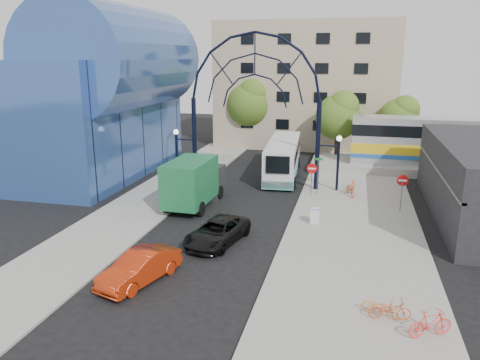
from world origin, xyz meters
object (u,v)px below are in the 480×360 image
(gateway_arch, at_px, (255,79))
(tree_north_c, at_px, (400,117))
(tree_north_b, at_px, (250,102))
(green_truck, at_px, (195,182))
(do_not_enter_sign, at_px, (402,184))
(sandwich_board, at_px, (315,214))
(bike_near_a, at_px, (351,189))
(stop_sign, at_px, (312,172))
(street_name_sign, at_px, (318,168))
(tree_north_a, at_px, (339,114))
(bike_far_b, at_px, (430,324))
(city_bus, at_px, (283,157))
(bike_far_a, at_px, (390,309))
(red_sedan, at_px, (140,268))
(black_suv, at_px, (217,232))
(bike_near_b, at_px, (353,185))
(bike_far_c, at_px, (381,307))

(gateway_arch, xyz_separation_m, tree_north_c, (12.12, 13.93, -4.28))
(gateway_arch, xyz_separation_m, tree_north_b, (-3.88, 15.93, -3.29))
(green_truck, bearing_deg, do_not_enter_sign, 9.30)
(sandwich_board, height_order, green_truck, green_truck)
(bike_near_a, bearing_deg, tree_north_c, 55.93)
(stop_sign, distance_m, sandwich_board, 6.20)
(street_name_sign, bearing_deg, bike_near_a, 4.66)
(sandwich_board, height_order, tree_north_a, tree_north_a)
(do_not_enter_sign, relative_size, bike_far_b, 1.39)
(tree_north_b, relative_size, city_bus, 0.70)
(do_not_enter_sign, height_order, bike_near_a, do_not_enter_sign)
(gateway_arch, bearing_deg, bike_far_a, -62.75)
(tree_north_a, height_order, bike_far_a, tree_north_a)
(gateway_arch, height_order, bike_far_b, gateway_arch)
(gateway_arch, distance_m, red_sedan, 19.30)
(black_suv, distance_m, bike_near_b, 14.21)
(do_not_enter_sign, xyz_separation_m, sandwich_board, (-5.40, -4.02, -1.23))
(stop_sign, distance_m, street_name_sign, 0.74)
(green_truck, xyz_separation_m, black_suv, (3.49, -6.35, -1.04))
(do_not_enter_sign, distance_m, bike_far_c, 14.37)
(sandwich_board, distance_m, bike_far_b, 12.36)
(sandwich_board, distance_m, green_truck, 8.92)
(do_not_enter_sign, height_order, sandwich_board, do_not_enter_sign)
(tree_north_b, bearing_deg, do_not_enter_sign, -53.26)
(tree_north_c, xyz_separation_m, city_bus, (-10.40, -9.70, -2.66))
(city_bus, distance_m, bike_far_a, 23.88)
(black_suv, bearing_deg, bike_near_a, 68.66)
(stop_sign, relative_size, bike_near_b, 1.45)
(tree_north_a, relative_size, bike_far_c, 4.60)
(stop_sign, height_order, bike_near_a, stop_sign)
(do_not_enter_sign, height_order, green_truck, green_truck)
(red_sedan, distance_m, bike_far_b, 12.60)
(bike_near_a, relative_size, bike_far_c, 1.24)
(bike_near_b, xyz_separation_m, bike_far_b, (3.01, -19.23, 0.02))
(stop_sign, relative_size, city_bus, 0.22)
(black_suv, xyz_separation_m, red_sedan, (-2.18, -5.38, 0.05))
(stop_sign, relative_size, sandwich_board, 2.53)
(gateway_arch, xyz_separation_m, bike_far_a, (9.45, -18.34, -8.00))
(city_bus, xyz_separation_m, bike_far_c, (7.39, -22.40, -1.09))
(gateway_arch, relative_size, sandwich_board, 13.80)
(sandwich_board, distance_m, tree_north_c, 23.17)
(street_name_sign, bearing_deg, tree_north_a, 86.04)
(bike_far_a, bearing_deg, bike_near_b, -1.78)
(sandwich_board, xyz_separation_m, bike_far_c, (3.50, -10.15, -0.22))
(do_not_enter_sign, bearing_deg, bike_far_b, -90.71)
(black_suv, relative_size, red_sedan, 1.10)
(black_suv, height_order, bike_far_c, black_suv)
(red_sedan, bearing_deg, bike_near_b, 79.43)
(do_not_enter_sign, relative_size, tree_north_b, 0.31)
(bike_far_c, bearing_deg, sandwich_board, 39.17)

